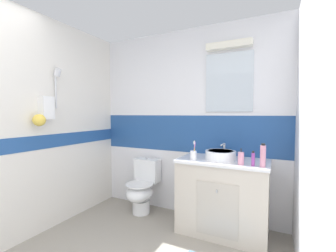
# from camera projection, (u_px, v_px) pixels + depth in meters

# --- Properties ---
(wall_back_tiled) EXTENTS (3.20, 0.20, 2.50)m
(wall_back_tiled) POSITION_uv_depth(u_px,v_px,m) (188.00, 122.00, 3.04)
(wall_back_tiled) COLOR white
(wall_back_tiled) RESTS_ON ground_plane
(wall_left_shower_alcove) EXTENTS (0.25, 3.48, 2.50)m
(wall_left_shower_alcove) POSITION_uv_depth(u_px,v_px,m) (37.00, 125.00, 2.52)
(wall_left_shower_alcove) COLOR silver
(wall_left_shower_alcove) RESTS_ON ground_plane
(wall_right_plain) EXTENTS (0.10, 3.48, 2.50)m
(wall_right_plain) POSITION_uv_depth(u_px,v_px,m) (321.00, 134.00, 1.33)
(wall_right_plain) COLOR white
(wall_right_plain) RESTS_ON ground_plane
(vanity_cabinet) EXTENTS (1.00, 0.58, 0.85)m
(vanity_cabinet) POSITION_uv_depth(u_px,v_px,m) (223.00, 196.00, 2.55)
(vanity_cabinet) COLOR beige
(vanity_cabinet) RESTS_ON ground_plane
(sink_basin) EXTENTS (0.35, 0.39, 0.17)m
(sink_basin) POSITION_uv_depth(u_px,v_px,m) (221.00, 155.00, 2.52)
(sink_basin) COLOR white
(sink_basin) RESTS_ON vanity_cabinet
(toilet) EXTENTS (0.37, 0.50, 0.74)m
(toilet) POSITION_uv_depth(u_px,v_px,m) (142.00, 188.00, 3.07)
(toilet) COLOR white
(toilet) RESTS_ON ground_plane
(toothbrush_cup) EXTENTS (0.07, 0.07, 0.22)m
(toothbrush_cup) POSITION_uv_depth(u_px,v_px,m) (193.00, 155.00, 2.49)
(toothbrush_cup) COLOR white
(toothbrush_cup) RESTS_ON vanity_cabinet
(soap_dispenser) EXTENTS (0.06, 0.06, 0.17)m
(soap_dispenser) POSITION_uv_depth(u_px,v_px,m) (241.00, 158.00, 2.27)
(soap_dispenser) COLOR pink
(soap_dispenser) RESTS_ON vanity_cabinet
(toothpaste_tube_upright) EXTENTS (0.03, 0.03, 0.15)m
(toothpaste_tube_upright) POSITION_uv_depth(u_px,v_px,m) (253.00, 159.00, 2.21)
(toothpaste_tube_upright) COLOR #993F99
(toothpaste_tube_upright) RESTS_ON vanity_cabinet
(shampoo_bottle_tall) EXTENTS (0.05, 0.05, 0.23)m
(shampoo_bottle_tall) POSITION_uv_depth(u_px,v_px,m) (263.00, 156.00, 2.16)
(shampoo_bottle_tall) COLOR pink
(shampoo_bottle_tall) RESTS_ON vanity_cabinet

